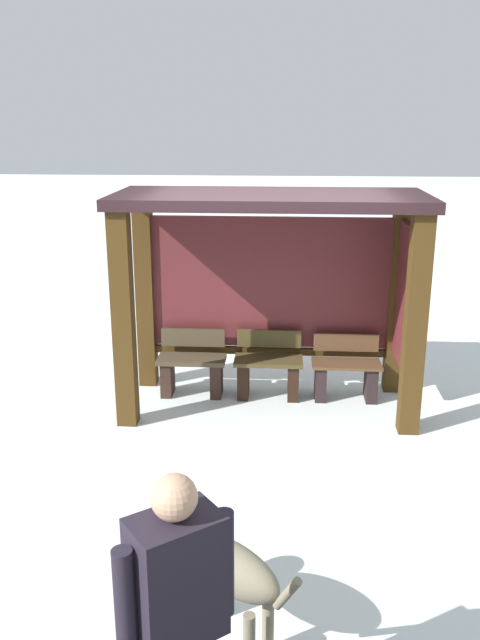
{
  "coord_description": "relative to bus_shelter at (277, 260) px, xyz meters",
  "views": [
    {
      "loc": [
        0.15,
        -6.62,
        2.97
      ],
      "look_at": [
        -0.3,
        0.06,
        0.94
      ],
      "focal_mm": 37.27,
      "sensor_mm": 36.0,
      "label": 1
    }
  ],
  "objects": [
    {
      "name": "bench_center_inside",
      "position": [
        -0.08,
        0.1,
        -1.26
      ],
      "size": [
        0.75,
        0.37,
        0.73
      ],
      "color": "#463A1F",
      "rests_on": "ground"
    },
    {
      "name": "dog",
      "position": [
        -0.27,
        -3.52,
        -1.07
      ],
      "size": [
        0.9,
        0.72,
        0.69
      ],
      "color": "gray",
      "rests_on": "ground"
    },
    {
      "name": "person_walking",
      "position": [
        -0.38,
        -4.34,
        -0.67
      ],
      "size": [
        0.52,
        0.45,
        1.55
      ],
      "color": "#27212D",
      "rests_on": "ground"
    },
    {
      "name": "bench_right_inside",
      "position": [
        0.77,
        0.1,
        -1.27
      ],
      "size": [
        0.75,
        0.35,
        0.7
      ],
      "color": "brown",
      "rests_on": "ground"
    },
    {
      "name": "ground_plane",
      "position": [
        -0.08,
        -0.15,
        -1.57
      ],
      "size": [
        60.0,
        60.0,
        0.0
      ],
      "primitive_type": "plane",
      "color": "white"
    },
    {
      "name": "bus_shelter",
      "position": [
        0.0,
        0.0,
        0.0
      ],
      "size": [
        3.11,
        1.36,
        2.27
      ],
      "color": "#432D11",
      "rests_on": "ground"
    },
    {
      "name": "bench_left_inside",
      "position": [
        -0.93,
        0.09,
        -1.25
      ],
      "size": [
        0.75,
        0.34,
        0.72
      ],
      "color": "#463B28",
      "rests_on": "ground"
    }
  ]
}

